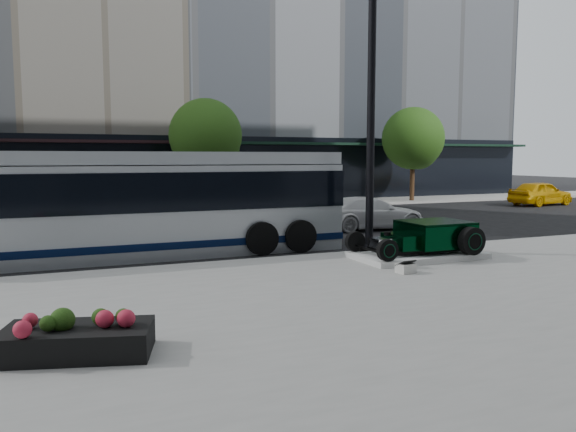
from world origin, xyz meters
name	(u,v)px	position (x,y,z in m)	size (l,w,h in m)	color
ground	(284,247)	(0.00, 0.00, 0.00)	(120.00, 120.00, 0.00)	black
sidewalk_far	(184,208)	(0.00, 14.00, 0.06)	(70.00, 4.00, 0.12)	gray
street_trees	(208,138)	(1.15, 13.07, 3.77)	(29.80, 3.80, 5.70)	black
display_plinth	(417,255)	(2.29, -3.68, 0.20)	(3.40, 1.80, 0.15)	silver
hot_rod	(428,236)	(2.63, -3.68, 0.70)	(3.22, 2.00, 0.81)	black
info_plaque	(406,268)	(0.88, -5.18, 0.24)	(0.44, 0.36, 0.31)	silver
lamppost	(371,130)	(1.70, -2.20, 3.53)	(0.41, 0.41, 7.37)	black
flower_planter	(77,338)	(-6.34, -7.96, 0.35)	(2.14, 1.47, 0.63)	black
transit_bus	(132,203)	(-4.50, 0.29, 1.49)	(12.12, 2.88, 2.92)	silver
white_sedan	(370,213)	(4.76, 2.75, 0.63)	(1.76, 4.33, 1.26)	silver
yellow_taxi	(540,193)	(19.52, 8.24, 0.71)	(1.67, 4.14, 1.41)	#D79C05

